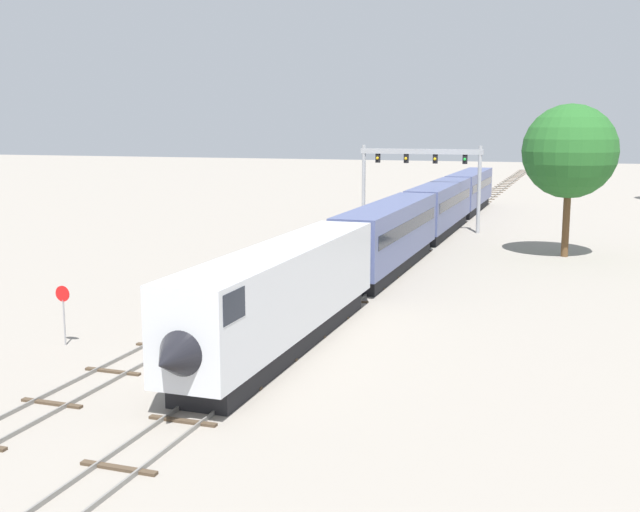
% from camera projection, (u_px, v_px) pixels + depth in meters
% --- Properties ---
extents(ground_plane, '(400.00, 400.00, 0.00)m').
position_uv_depth(ground_plane, '(209.00, 367.00, 33.42)').
color(ground_plane, gray).
extents(track_main, '(2.60, 200.00, 0.16)m').
position_uv_depth(track_main, '(462.00, 216.00, 88.82)').
color(track_main, slate).
rests_on(track_main, ground).
extents(track_near, '(2.60, 160.00, 0.16)m').
position_uv_depth(track_near, '(371.00, 237.00, 71.87)').
color(track_near, slate).
rests_on(track_near, ground).
extents(passenger_train, '(3.04, 83.27, 4.80)m').
position_uv_depth(passenger_train, '(419.00, 218.00, 65.24)').
color(passenger_train, silver).
rests_on(passenger_train, ground).
extents(signal_gantry, '(12.10, 0.49, 8.39)m').
position_uv_depth(signal_gantry, '(420.00, 169.00, 75.81)').
color(signal_gantry, '#999BA0').
rests_on(signal_gantry, ground).
extents(stop_sign, '(0.76, 0.08, 2.88)m').
position_uv_depth(stop_sign, '(63.00, 307.00, 36.44)').
color(stop_sign, gray).
rests_on(stop_sign, ground).
extents(trackside_tree_left, '(7.34, 7.34, 11.99)m').
position_uv_depth(trackside_tree_left, '(570.00, 152.00, 60.24)').
color(trackside_tree_left, brown).
rests_on(trackside_tree_left, ground).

